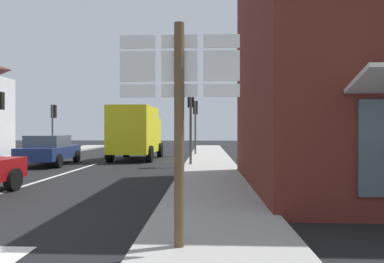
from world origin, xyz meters
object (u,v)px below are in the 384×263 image
object	(u,v)px
route_sign_post	(179,110)
traffic_light_near_left	(0,111)
delivery_truck	(136,131)
traffic_light_near_right	(191,109)
sedan_far	(50,150)
traffic_light_far_left	(53,118)
traffic_light_far_right	(195,115)

from	to	relation	value
route_sign_post	traffic_light_near_left	distance (m)	15.69
delivery_truck	traffic_light_near_right	size ratio (longest dim) A/B	1.36
route_sign_post	traffic_light_near_right	size ratio (longest dim) A/B	0.86
sedan_far	traffic_light_near_right	bearing A→B (deg)	-4.11
sedan_far	traffic_light_far_left	distance (m)	7.15
traffic_light_near_right	traffic_light_near_left	xyz separation A→B (m)	(-9.80, 0.88, -0.02)
traffic_light_far_right	delivery_truck	bearing A→B (deg)	-137.92
delivery_truck	traffic_light_far_right	world-z (taller)	traffic_light_far_right
traffic_light_near_right	traffic_light_far_left	bearing A→B (deg)	145.11
delivery_truck	route_sign_post	xyz separation A→B (m)	(3.73, -14.69, 0.35)
delivery_truck	traffic_light_far_left	world-z (taller)	traffic_light_far_left
route_sign_post	traffic_light_near_right	xyz separation A→B (m)	(-0.35, 11.05, 0.74)
route_sign_post	traffic_light_near_right	distance (m)	11.08
delivery_truck	traffic_light_near_left	size ratio (longest dim) A/B	1.37
traffic_light_near_right	delivery_truck	bearing A→B (deg)	132.84
delivery_truck	traffic_light_near_right	world-z (taller)	traffic_light_near_right
traffic_light_near_left	delivery_truck	bearing A→B (deg)	23.25
delivery_truck	traffic_light_near_left	distance (m)	7.08
traffic_light_near_left	traffic_light_far_right	size ratio (longest dim) A/B	1.00
sedan_far	traffic_light_far_right	distance (m)	9.56
route_sign_post	traffic_light_near_right	bearing A→B (deg)	91.83
traffic_light_near_right	traffic_light_far_right	xyz separation A→B (m)	(0.00, 6.69, -0.00)
traffic_light_near_right	traffic_light_far_left	distance (m)	11.96
delivery_truck	traffic_light_far_left	xyz separation A→B (m)	(-6.43, 3.20, 0.92)
traffic_light_near_right	traffic_light_far_left	world-z (taller)	traffic_light_near_right
delivery_truck	traffic_light_near_left	world-z (taller)	traffic_light_near_left
sedan_far	route_sign_post	size ratio (longest dim) A/B	1.35
delivery_truck	traffic_light_far_right	bearing A→B (deg)	42.08
traffic_light_far_right	sedan_far	bearing A→B (deg)	-138.61
route_sign_post	traffic_light_near_right	world-z (taller)	traffic_light_near_right
sedan_far	traffic_light_far_right	size ratio (longest dim) A/B	1.17
traffic_light_near_right	traffic_light_near_left	world-z (taller)	traffic_light_near_right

